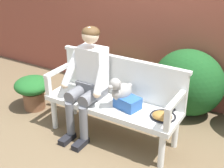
{
  "coord_description": "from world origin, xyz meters",
  "views": [
    {
      "loc": [
        1.64,
        -2.74,
        2.27
      ],
      "look_at": [
        0.0,
        0.0,
        0.73
      ],
      "focal_mm": 49.3,
      "sensor_mm": 36.0,
      "label": 1
    }
  ],
  "objects_px": {
    "potted_plant": "(33,89)",
    "person_seated": "(88,77)",
    "sports_bag": "(128,102)",
    "dog_on_bench": "(120,91)",
    "garden_bench": "(112,107)",
    "tennis_racket": "(164,115)",
    "baseball_glove": "(162,116)"
  },
  "relations": [
    {
      "from": "baseball_glove",
      "to": "garden_bench",
      "type": "bearing_deg",
      "value": 166.09
    },
    {
      "from": "person_seated",
      "to": "garden_bench",
      "type": "bearing_deg",
      "value": 3.44
    },
    {
      "from": "tennis_racket",
      "to": "baseball_glove",
      "type": "xyz_separation_m",
      "value": [
        0.0,
        -0.08,
        0.04
      ]
    },
    {
      "from": "person_seated",
      "to": "tennis_racket",
      "type": "relative_size",
      "value": 2.32
    },
    {
      "from": "tennis_racket",
      "to": "person_seated",
      "type": "bearing_deg",
      "value": -176.23
    },
    {
      "from": "garden_bench",
      "to": "tennis_racket",
      "type": "distance_m",
      "value": 0.65
    },
    {
      "from": "tennis_racket",
      "to": "sports_bag",
      "type": "relative_size",
      "value": 2.08
    },
    {
      "from": "garden_bench",
      "to": "sports_bag",
      "type": "xyz_separation_m",
      "value": [
        0.21,
        -0.01,
        0.13
      ]
    },
    {
      "from": "person_seated",
      "to": "sports_bag",
      "type": "height_order",
      "value": "person_seated"
    },
    {
      "from": "potted_plant",
      "to": "baseball_glove",
      "type": "bearing_deg",
      "value": -1.99
    },
    {
      "from": "sports_bag",
      "to": "baseball_glove",
      "type": "bearing_deg",
      "value": -3.75
    },
    {
      "from": "garden_bench",
      "to": "dog_on_bench",
      "type": "relative_size",
      "value": 4.36
    },
    {
      "from": "garden_bench",
      "to": "baseball_glove",
      "type": "height_order",
      "value": "baseball_glove"
    },
    {
      "from": "sports_bag",
      "to": "potted_plant",
      "type": "bearing_deg",
      "value": 178.52
    },
    {
      "from": "tennis_racket",
      "to": "potted_plant",
      "type": "relative_size",
      "value": 1.14
    },
    {
      "from": "person_seated",
      "to": "baseball_glove",
      "type": "xyz_separation_m",
      "value": [
        0.97,
        -0.02,
        -0.22
      ]
    },
    {
      "from": "garden_bench",
      "to": "dog_on_bench",
      "type": "height_order",
      "value": "dog_on_bench"
    },
    {
      "from": "baseball_glove",
      "to": "sports_bag",
      "type": "bearing_deg",
      "value": 165.46
    },
    {
      "from": "potted_plant",
      "to": "person_seated",
      "type": "bearing_deg",
      "value": -2.95
    },
    {
      "from": "sports_bag",
      "to": "tennis_racket",
      "type": "bearing_deg",
      "value": 6.71
    },
    {
      "from": "person_seated",
      "to": "tennis_racket",
      "type": "distance_m",
      "value": 1.0
    },
    {
      "from": "garden_bench",
      "to": "sports_bag",
      "type": "height_order",
      "value": "sports_bag"
    },
    {
      "from": "sports_bag",
      "to": "dog_on_bench",
      "type": "bearing_deg",
      "value": 177.31
    },
    {
      "from": "sports_bag",
      "to": "potted_plant",
      "type": "distance_m",
      "value": 1.56
    },
    {
      "from": "tennis_racket",
      "to": "sports_bag",
      "type": "bearing_deg",
      "value": -173.29
    },
    {
      "from": "person_seated",
      "to": "dog_on_bench",
      "type": "bearing_deg",
      "value": 2.25
    },
    {
      "from": "person_seated",
      "to": "baseball_glove",
      "type": "distance_m",
      "value": 0.99
    },
    {
      "from": "garden_bench",
      "to": "person_seated",
      "type": "bearing_deg",
      "value": -176.56
    },
    {
      "from": "dog_on_bench",
      "to": "tennis_racket",
      "type": "relative_size",
      "value": 0.65
    },
    {
      "from": "baseball_glove",
      "to": "tennis_racket",
      "type": "bearing_deg",
      "value": 81.78
    },
    {
      "from": "person_seated",
      "to": "baseball_glove",
      "type": "relative_size",
      "value": 6.13
    },
    {
      "from": "dog_on_bench",
      "to": "potted_plant",
      "type": "relative_size",
      "value": 0.74
    }
  ]
}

